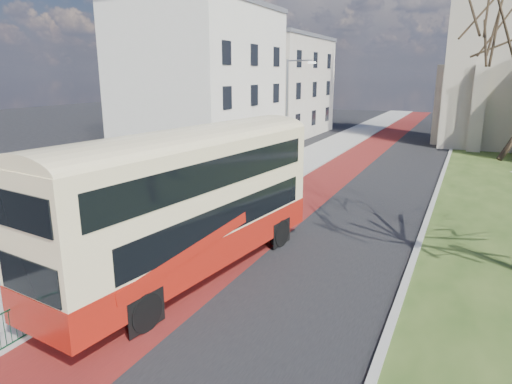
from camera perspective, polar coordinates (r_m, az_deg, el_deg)
The scene contains 11 objects.
ground at distance 16.57m, azimuth -4.90°, elevation -11.05°, with size 160.00×160.00×0.00m, color black.
road_carriageway at distance 34.19m, azimuth 14.38°, elevation 2.07°, with size 9.00×120.00×0.01m, color black.
bus_lane at distance 34.77m, azimuth 10.01°, elevation 2.51°, with size 3.40×120.00×0.01m, color #591414.
pavement_west at distance 35.91m, azimuth 4.16°, elevation 3.17°, with size 4.00×120.00×0.12m, color gray.
kerb_west at distance 35.25m, azimuth 7.20°, elevation 2.89°, with size 0.25×120.00×0.13m, color #999993.
kerb_east at distance 35.61m, azimuth 22.28°, elevation 2.02°, with size 0.25×80.00×0.13m, color #999993.
pedestrian_railing at distance 20.96m, azimuth -6.47°, elevation -3.86°, with size 0.07×24.00×1.12m.
street_block_near at distance 41.02m, azimuth -6.76°, elevation 13.61°, with size 10.30×14.30×13.00m.
street_block_far at distance 55.28m, azimuth 2.26°, elevation 13.15°, with size 10.30×16.30×11.50m.
streetlamp at distance 33.20m, azimuth 4.11°, elevation 10.14°, with size 2.13×0.18×8.00m.
bus at distance 16.25m, azimuth -8.22°, elevation -0.64°, with size 4.33×12.52×5.13m.
Camera 1 is at (7.59, -12.87, 7.16)m, focal length 32.00 mm.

